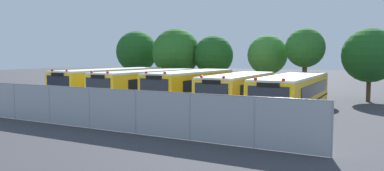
% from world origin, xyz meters
% --- Properties ---
extents(ground_plane, '(160.00, 160.00, 0.00)m').
position_xyz_m(ground_plane, '(0.00, 0.00, 0.00)').
color(ground_plane, '#38383D').
extents(school_bus_0, '(2.82, 10.83, 2.78)m').
position_xyz_m(school_bus_0, '(-7.12, -0.05, 1.46)').
color(school_bus_0, yellow).
rests_on(school_bus_0, ground_plane).
extents(school_bus_1, '(2.72, 10.55, 2.73)m').
position_xyz_m(school_bus_1, '(-3.65, -0.14, 1.44)').
color(school_bus_1, yellow).
rests_on(school_bus_1, ground_plane).
extents(school_bus_2, '(2.48, 9.60, 2.76)m').
position_xyz_m(school_bus_2, '(0.08, -0.07, 1.45)').
color(school_bus_2, yellow).
rests_on(school_bus_2, ground_plane).
extents(school_bus_3, '(2.67, 9.50, 2.61)m').
position_xyz_m(school_bus_3, '(3.65, -0.13, 1.37)').
color(school_bus_3, yellow).
rests_on(school_bus_3, ground_plane).
extents(school_bus_4, '(2.61, 11.04, 2.61)m').
position_xyz_m(school_bus_4, '(7.10, 0.05, 1.38)').
color(school_bus_4, yellow).
rests_on(school_bus_4, ground_plane).
extents(tree_0, '(4.45, 4.45, 6.38)m').
position_xyz_m(tree_0, '(-11.94, 9.80, 4.21)').
color(tree_0, '#4C3823').
rests_on(tree_0, ground_plane).
extents(tree_1, '(4.79, 4.79, 6.41)m').
position_xyz_m(tree_1, '(-6.46, 8.92, 3.99)').
color(tree_1, '#4C3823').
rests_on(tree_1, ground_plane).
extents(tree_2, '(3.81, 3.81, 5.64)m').
position_xyz_m(tree_2, '(-2.62, 9.59, 3.76)').
color(tree_2, '#4C3823').
rests_on(tree_2, ground_plane).
extents(tree_3, '(3.62, 3.62, 5.59)m').
position_xyz_m(tree_3, '(2.62, 10.02, 3.82)').
color(tree_3, '#4C3823').
rests_on(tree_3, ground_plane).
extents(tree_4, '(3.27, 3.27, 5.99)m').
position_xyz_m(tree_4, '(6.19, 8.86, 4.33)').
color(tree_4, '#4C3823').
rests_on(tree_4, ground_plane).
extents(tree_5, '(4.33, 4.33, 5.89)m').
position_xyz_m(tree_5, '(10.89, 9.95, 3.69)').
color(tree_5, '#4C3823').
rests_on(tree_5, ground_plane).
extents(chainlink_fence, '(20.28, 0.07, 2.09)m').
position_xyz_m(chainlink_fence, '(0.35, -8.85, 1.08)').
color(chainlink_fence, '#9EA0A3').
rests_on(chainlink_fence, ground_plane).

